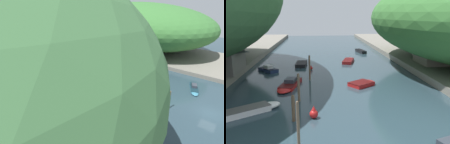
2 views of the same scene
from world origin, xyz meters
TOP-DOWN VIEW (x-y plane):
  - water_surface at (0.00, 30.00)m, footprint 130.00×130.00m
  - right_bank_cottage at (18.20, 29.97)m, footprint 6.04×6.42m
  - boat_open_rowboat at (-4.56, 34.95)m, footprint 1.98×5.25m
  - boat_small_dinghy at (-8.08, 12.79)m, footprint 6.20×5.01m
  - boat_far_upstream at (4.39, 37.37)m, footprint 3.12×6.09m
  - boat_far_right_bank at (4.33, 21.17)m, footprint 4.18×3.86m
  - boat_yellow_tender at (8.52, 49.03)m, footprint 2.28×5.75m
  - boat_white_cruiser at (-5.33, 20.96)m, footprint 2.91×6.60m
  - boat_cabin_cruiser at (-9.96, 30.53)m, footprint 4.16×4.38m
  - mooring_post_nearest at (-3.03, 6.01)m, footprint 0.21×0.21m
  - mooring_post_second at (-3.80, 10.57)m, footprint 0.30×0.30m
  - mooring_post_middle at (-3.69, 15.63)m, footprint 0.27×0.27m
  - mooring_post_farthest at (-2.78, 24.35)m, footprint 0.24×0.24m
  - channel_buoy_near at (-2.05, 11.08)m, footprint 0.78×0.78m
  - channel_buoy_far at (-2.75, 30.92)m, footprint 0.50×0.50m

SIDE VIEW (x-z plane):
  - water_surface at x=0.00m, z-range 0.00..0.00m
  - boat_far_right_bank at x=4.33m, z-range 0.00..0.50m
  - boat_far_upstream at x=4.39m, z-range 0.00..0.52m
  - boat_open_rowboat at x=-4.56m, z-range 0.00..0.59m
  - channel_buoy_far at x=-2.75m, z-range -0.08..0.67m
  - boat_small_dinghy at x=-8.08m, z-range 0.00..0.60m
  - boat_white_cruiser at x=-5.33m, z-range -0.17..0.80m
  - boat_cabin_cruiser at x=-9.96m, z-range -0.19..0.86m
  - boat_yellow_tender at x=8.52m, z-range 0.00..0.68m
  - channel_buoy_near at x=-2.05m, z-range -0.13..1.04m
  - mooring_post_second at x=-3.80m, z-range 0.01..2.44m
  - mooring_post_middle at x=-3.69m, z-range 0.01..3.11m
  - mooring_post_nearest at x=-3.03m, z-range 0.01..3.52m
  - mooring_post_farthest at x=-2.78m, z-range 0.01..3.58m
  - right_bank_cottage at x=18.20m, z-range 1.04..4.87m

